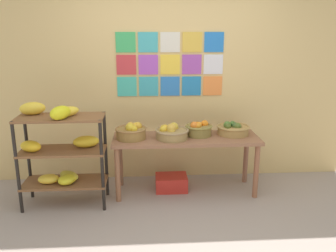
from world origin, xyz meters
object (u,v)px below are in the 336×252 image
(banana_shelf_unit, at_px, (61,147))
(fruit_basket_right, at_px, (171,132))
(fruit_basket_left, at_px, (132,131))
(fruit_basket_back_right, at_px, (233,129))
(produce_crate_under_table, at_px, (171,183))
(fruit_basket_back_left, at_px, (199,129))
(display_table, at_px, (186,144))

(banana_shelf_unit, distance_m, fruit_basket_right, 1.24)
(fruit_basket_left, relative_size, fruit_basket_back_right, 0.92)
(fruit_basket_right, xyz_separation_m, fruit_basket_left, (-0.46, 0.03, 0.01))
(fruit_basket_right, xyz_separation_m, produce_crate_under_table, (0.01, 0.09, -0.67))
(fruit_basket_back_left, relative_size, fruit_basket_left, 0.89)
(fruit_basket_right, bearing_deg, fruit_basket_back_right, 9.27)
(fruit_basket_left, bearing_deg, fruit_basket_right, -4.11)
(banana_shelf_unit, bearing_deg, fruit_basket_left, 16.51)
(fruit_basket_right, bearing_deg, display_table, 14.36)
(banana_shelf_unit, bearing_deg, produce_crate_under_table, 13.06)
(fruit_basket_left, distance_m, fruit_basket_back_right, 1.21)
(display_table, xyz_separation_m, fruit_basket_back_left, (0.16, 0.06, 0.17))
(display_table, distance_m, fruit_basket_right, 0.24)
(fruit_basket_left, xyz_separation_m, produce_crate_under_table, (0.47, 0.06, -0.68))
(display_table, bearing_deg, fruit_basket_back_left, 22.38)
(fruit_basket_left, xyz_separation_m, fruit_basket_back_right, (1.21, 0.09, -0.02))
(banana_shelf_unit, bearing_deg, fruit_basket_back_left, 11.02)
(fruit_basket_left, bearing_deg, display_table, 1.10)
(fruit_basket_left, bearing_deg, banana_shelf_unit, -163.49)
(fruit_basket_back_left, height_order, fruit_basket_back_right, fruit_basket_back_left)
(fruit_basket_right, relative_size, fruit_basket_back_right, 0.99)
(produce_crate_under_table, bearing_deg, fruit_basket_back_right, 2.33)
(display_table, distance_m, fruit_basket_back_right, 0.60)
(fruit_basket_left, distance_m, produce_crate_under_table, 0.83)
(fruit_basket_left, bearing_deg, produce_crate_under_table, 7.25)
(banana_shelf_unit, distance_m, fruit_basket_left, 0.80)
(fruit_basket_left, height_order, produce_crate_under_table, fruit_basket_left)
(banana_shelf_unit, distance_m, fruit_basket_back_right, 1.99)
(display_table, height_order, fruit_basket_left, fruit_basket_left)
(fruit_basket_back_left, distance_m, fruit_basket_back_right, 0.42)
(fruit_basket_back_left, bearing_deg, fruit_basket_back_right, 1.72)
(produce_crate_under_table, bearing_deg, display_table, -15.65)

